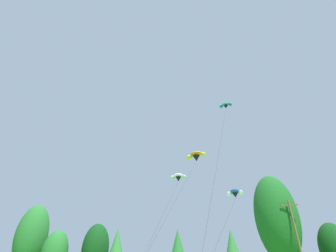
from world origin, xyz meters
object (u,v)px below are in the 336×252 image
(parafoil_kite_high_white, at_px, (178,177))
(parafoil_kite_far_orange, at_px, (196,156))
(parafoil_kite_mid_teal, at_px, (226,106))
(utility_pole, at_px, (299,243))
(parafoil_kite_low_blue_white, at_px, (235,193))

(parafoil_kite_high_white, bearing_deg, parafoil_kite_far_orange, 39.49)
(parafoil_kite_high_white, distance_m, parafoil_kite_mid_teal, 14.01)
(utility_pole, height_order, parafoil_kite_high_white, parafoil_kite_high_white)
(utility_pole, height_order, parafoil_kite_low_blue_white, parafoil_kite_low_blue_white)
(parafoil_kite_mid_teal, distance_m, parafoil_kite_far_orange, 11.16)
(utility_pole, relative_size, parafoil_kite_low_blue_white, 0.49)
(parafoil_kite_high_white, relative_size, parafoil_kite_far_orange, 0.86)
(parafoil_kite_mid_teal, bearing_deg, parafoil_kite_high_white, 146.00)
(parafoil_kite_low_blue_white, bearing_deg, parafoil_kite_far_orange, 134.13)
(parafoil_kite_high_white, bearing_deg, utility_pole, -10.26)
(parafoil_kite_mid_teal, relative_size, parafoil_kite_low_blue_white, 1.12)
(parafoil_kite_mid_teal, bearing_deg, parafoil_kite_low_blue_white, 96.40)
(parafoil_kite_high_white, bearing_deg, parafoil_kite_mid_teal, -34.00)
(utility_pole, relative_size, parafoil_kite_high_white, 0.58)
(parafoil_kite_high_white, height_order, parafoil_kite_far_orange, parafoil_kite_far_orange)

